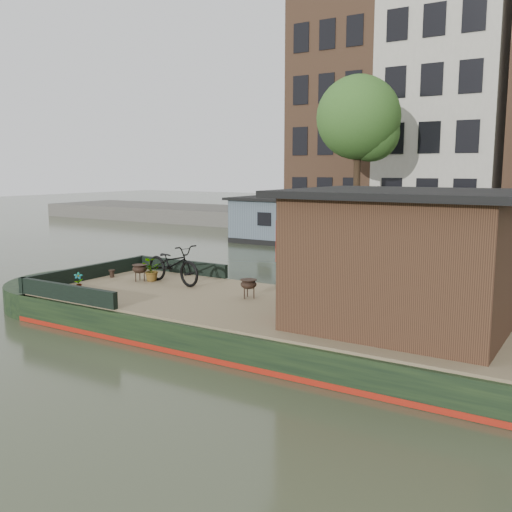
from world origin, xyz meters
The scene contains 17 objects.
ground centered at (0.00, 0.00, 0.00)m, with size 120.00×120.00×0.00m, color #2A311F.
houseboat_hull centered at (-1.33, 0.00, 0.27)m, with size 14.01×4.02×0.60m.
houseboat_deck centered at (0.00, 0.00, 0.62)m, with size 11.80×3.80×0.05m, color #79634A.
bow_bulwark centered at (-5.07, 0.00, 0.82)m, with size 3.00×4.00×0.35m.
cabin centered at (2.19, 0.00, 1.88)m, with size 4.00×3.50×2.42m.
bicycle centered at (-3.73, 0.70, 1.14)m, with size 0.65×1.85×0.97m, color black.
potted_plant_a centered at (-5.20, -0.96, 0.85)m, with size 0.21×0.14×0.39m, color #A1652E.
potted_plant_c centered at (-4.41, 0.63, 0.93)m, with size 0.50×0.43×0.55m, color #AC5D31.
potted_plant_d centered at (0.20, 0.84, 0.90)m, with size 0.28×0.28×0.50m, color brown.
brazier_front centered at (-1.31, 0.35, 0.86)m, with size 0.38×0.38×0.41m, color black, non-canonical shape.
brazier_rear centered at (-4.64, 0.49, 0.86)m, with size 0.39×0.39×0.42m, color black, non-canonical shape.
bollard_port centered at (-5.60, 0.47, 0.75)m, with size 0.17×0.17×0.20m, color black.
bollard_stbd centered at (-3.88, -1.70, 0.77)m, with size 0.21×0.21×0.23m, color black.
dinghy centered at (-3.26, 11.50, 0.30)m, with size 2.07×2.90×0.60m, color black.
far_houseboat centered at (0.00, 14.00, 0.97)m, with size 20.40×4.40×2.11m.
quay centered at (0.00, 20.50, 0.45)m, with size 60.00×6.00×0.90m, color #47443F.
tree_left centered at (-6.36, 19.07, 5.89)m, with size 4.40×4.40×7.40m.
Camera 1 is at (5.28, -9.81, 3.43)m, focal length 40.00 mm.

